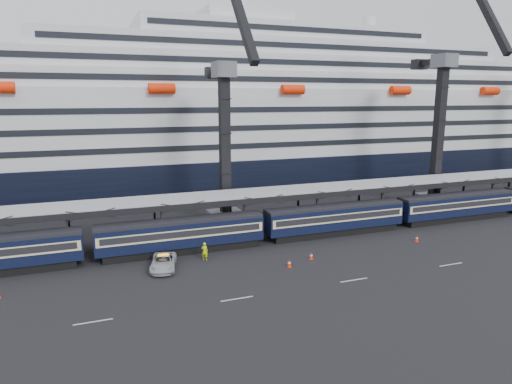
# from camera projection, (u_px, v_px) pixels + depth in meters

# --- Properties ---
(ground) EXTENTS (260.00, 260.00, 0.00)m
(ground) POSITION_uv_depth(u_px,v_px,m) (439.00, 251.00, 52.87)
(ground) COLOR black
(ground) RESTS_ON ground
(train) EXTENTS (133.05, 3.00, 4.05)m
(train) POSITION_uv_depth(u_px,v_px,m) (357.00, 216.00, 59.98)
(train) COLOR black
(train) RESTS_ON ground
(canopy) EXTENTS (130.00, 6.25, 5.53)m
(canopy) POSITION_uv_depth(u_px,v_px,m) (371.00, 185.00, 64.64)
(canopy) COLOR gray
(canopy) RESTS_ON ground
(cruise_ship) EXTENTS (214.09, 28.84, 34.00)m
(cruise_ship) POSITION_uv_depth(u_px,v_px,m) (276.00, 124.00, 92.14)
(cruise_ship) COLOR black
(cruise_ship) RESTS_ON ground
(crane_dark_near) EXTENTS (4.50, 17.75, 35.08)m
(crane_dark_near) POSITION_uv_depth(u_px,v_px,m) (226.00, 140.00, 60.58)
(crane_dark_near) COLOR #505358
(crane_dark_near) RESTS_ON ground
(crane_dark_mid) EXTENTS (4.50, 18.24, 39.64)m
(crane_dark_mid) POSITION_uv_depth(u_px,v_px,m) (441.00, 124.00, 71.47)
(crane_dark_mid) COLOR #505358
(crane_dark_mid) RESTS_ON ground
(pickup_truck) EXTENTS (3.66, 5.73, 1.47)m
(pickup_truck) POSITION_uv_depth(u_px,v_px,m) (163.00, 262.00, 47.10)
(pickup_truck) COLOR #AEB1B5
(pickup_truck) RESTS_ON ground
(worker) EXTENTS (0.87, 0.79, 2.00)m
(worker) POSITION_uv_depth(u_px,v_px,m) (205.00, 251.00, 49.67)
(worker) COLOR #CDE70C
(worker) RESTS_ON ground
(traffic_cone_b) EXTENTS (0.43, 0.43, 0.86)m
(traffic_cone_b) POSITION_uv_depth(u_px,v_px,m) (289.00, 263.00, 47.72)
(traffic_cone_b) COLOR #FF2C08
(traffic_cone_b) RESTS_ON ground
(traffic_cone_c) EXTENTS (0.40, 0.40, 0.80)m
(traffic_cone_c) POSITION_uv_depth(u_px,v_px,m) (311.00, 256.00, 50.06)
(traffic_cone_c) COLOR #FF2C08
(traffic_cone_c) RESTS_ON ground
(traffic_cone_d) EXTENTS (0.41, 0.41, 0.82)m
(traffic_cone_d) POSITION_uv_depth(u_px,v_px,m) (417.00, 238.00, 56.19)
(traffic_cone_d) COLOR #FF2C08
(traffic_cone_d) RESTS_ON ground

